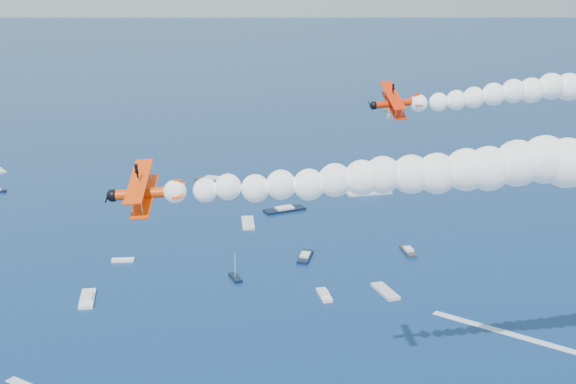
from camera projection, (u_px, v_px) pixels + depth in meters
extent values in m
cube|color=black|center=(235.00, 278.00, 181.05)|extent=(2.95, 5.77, 0.70)
cube|color=white|center=(324.00, 295.00, 171.66)|extent=(2.51, 7.10, 0.70)
cube|color=black|center=(285.00, 210.00, 230.24)|extent=(13.29, 7.39, 0.70)
cube|color=silver|center=(368.00, 192.00, 247.35)|extent=(15.10, 5.80, 0.70)
cube|color=black|center=(305.00, 257.00, 193.69)|extent=(5.80, 9.16, 0.70)
cube|color=#2B2F3A|center=(408.00, 251.00, 197.43)|extent=(2.53, 7.78, 0.70)
cube|color=white|center=(123.00, 260.00, 191.68)|extent=(5.73, 2.22, 0.70)
cube|color=silver|center=(385.00, 291.00, 173.61)|extent=(4.68, 9.79, 0.70)
cube|color=silver|center=(248.00, 223.00, 218.79)|extent=(4.16, 10.95, 0.70)
cube|color=white|center=(87.00, 299.00, 169.84)|extent=(3.15, 9.81, 0.70)
cube|color=#323742|center=(213.00, 179.00, 262.19)|extent=(12.67, 9.47, 0.70)
cube|color=white|center=(521.00, 337.00, 153.31)|extent=(28.25, 28.32, 0.04)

